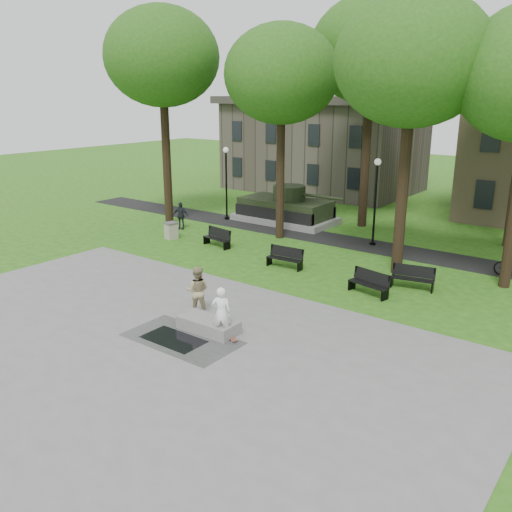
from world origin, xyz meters
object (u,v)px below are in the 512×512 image
(skateboarder, at_px, (221,313))
(trash_bin, at_px, (171,230))
(park_bench_0, at_px, (218,237))
(friend_watching, at_px, (197,291))
(concrete_block, at_px, (208,325))

(skateboarder, height_order, trash_bin, skateboarder)
(park_bench_0, bearing_deg, skateboarder, -39.62)
(skateboarder, distance_m, park_bench_0, 11.64)
(skateboarder, distance_m, trash_bin, 13.73)
(friend_watching, height_order, trash_bin, friend_watching)
(friend_watching, height_order, park_bench_0, friend_watching)
(park_bench_0, relative_size, trash_bin, 1.92)
(friend_watching, distance_m, park_bench_0, 9.54)
(trash_bin, bearing_deg, park_bench_0, 6.90)
(concrete_block, height_order, trash_bin, trash_bin)
(friend_watching, relative_size, trash_bin, 1.96)
(concrete_block, distance_m, friend_watching, 1.75)
(concrete_block, height_order, skateboarder, skateboarder)
(skateboarder, bearing_deg, trash_bin, -67.45)
(concrete_block, bearing_deg, skateboarder, -11.03)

